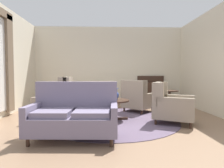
# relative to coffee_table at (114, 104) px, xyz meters

# --- Properties ---
(ground) EXTENTS (9.18, 9.18, 0.00)m
(ground) POSITION_rel_coffee_table_xyz_m (-0.07, -0.26, -0.42)
(ground) COLOR #896B51
(wall_back) EXTENTS (6.19, 0.08, 3.11)m
(wall_back) POSITION_rel_coffee_table_xyz_m (-0.07, 3.02, 1.13)
(wall_back) COLOR beige
(wall_back) RESTS_ON ground
(wall_left) EXTENTS (0.08, 4.59, 3.11)m
(wall_left) POSITION_rel_coffee_table_xyz_m (-3.08, 0.72, 1.13)
(wall_left) COLOR beige
(wall_left) RESTS_ON ground
(wall_right) EXTENTS (0.08, 4.59, 3.11)m
(wall_right) POSITION_rel_coffee_table_xyz_m (2.95, 0.72, 1.13)
(wall_right) COLOR beige
(wall_right) RESTS_ON ground
(baseboard_back) EXTENTS (6.03, 0.03, 0.12)m
(baseboard_back) POSITION_rel_coffee_table_xyz_m (-0.07, 2.96, -0.36)
(baseboard_back) COLOR #382319
(baseboard_back) RESTS_ON ground
(area_rug) EXTENTS (3.42, 3.42, 0.01)m
(area_rug) POSITION_rel_coffee_table_xyz_m (-0.07, 0.04, -0.41)
(area_rug) COLOR #5B4C60
(area_rug) RESTS_ON ground
(coffee_table) EXTENTS (0.80, 0.80, 0.53)m
(coffee_table) POSITION_rel_coffee_table_xyz_m (0.00, 0.00, 0.00)
(coffee_table) COLOR #382319
(coffee_table) RESTS_ON ground
(porcelain_vase) EXTENTS (0.14, 0.14, 0.30)m
(porcelain_vase) POSITION_rel_coffee_table_xyz_m (0.06, -0.01, 0.24)
(porcelain_vase) COLOR #384C93
(porcelain_vase) RESTS_ON coffee_table
(settee) EXTENTS (1.60, 0.87, 1.03)m
(settee) POSITION_rel_coffee_table_xyz_m (-0.79, -1.38, 0.00)
(settee) COLOR slate
(settee) RESTS_ON ground
(armchair_far_left) EXTENTS (1.12, 1.12, 1.00)m
(armchair_far_left) POSITION_rel_coffee_table_xyz_m (0.76, 1.04, 0.01)
(armchair_far_left) COLOR gray
(armchair_far_left) RESTS_ON ground
(armchair_near_window) EXTENTS (0.93, 0.78, 1.11)m
(armchair_near_window) POSITION_rel_coffee_table_xyz_m (-1.46, 0.10, 0.03)
(armchair_near_window) COLOR gray
(armchair_near_window) RESTS_ON ground
(armchair_back_corner) EXTENTS (1.15, 1.07, 0.99)m
(armchair_back_corner) POSITION_rel_coffee_table_xyz_m (1.34, -0.35, 0.00)
(armchair_back_corner) COLOR gray
(armchair_back_corner) RESTS_ON ground
(armchair_beside_settee) EXTENTS (0.99, 1.04, 0.96)m
(armchair_beside_settee) POSITION_rel_coffee_table_xyz_m (-0.38, 1.50, -0.01)
(armchair_beside_settee) COLOR gray
(armchair_beside_settee) RESTS_ON ground
(side_table) EXTENTS (0.50, 0.50, 0.72)m
(side_table) POSITION_rel_coffee_table_xyz_m (1.66, 0.63, 0.01)
(side_table) COLOR #382319
(side_table) RESTS_ON ground
(sideboard) EXTENTS (1.09, 0.41, 1.12)m
(sideboard) POSITION_rel_coffee_table_xyz_m (1.64, 2.72, 0.07)
(sideboard) COLOR #382319
(sideboard) RESTS_ON ground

